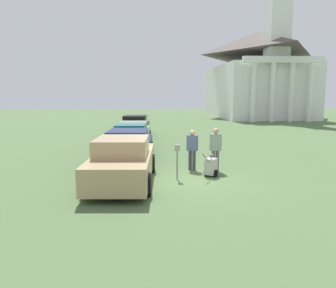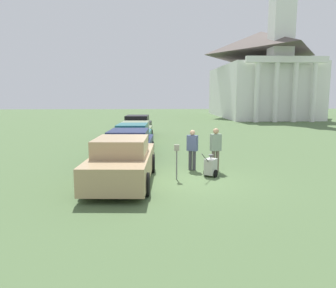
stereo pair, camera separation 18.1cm
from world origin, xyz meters
name	(u,v)px [view 2 (the right image)]	position (x,y,z in m)	size (l,w,h in m)	color
ground_plane	(186,180)	(0.00, 0.00, 0.00)	(120.00, 120.00, 0.00)	#4C663D
parked_car_tan	(122,162)	(-2.28, -0.28, 0.75)	(2.32, 5.07, 1.61)	tan
parked_car_navy	(129,147)	(-2.28, 3.45, 0.69)	(2.33, 5.25, 1.48)	#19234C
parked_car_teal	(133,138)	(-2.28, 6.43, 0.69)	(2.16, 4.87, 1.49)	#23666B
parked_car_sage	(136,132)	(-2.28, 9.88, 0.63)	(2.27, 4.85, 1.34)	gray
parked_car_black	(138,126)	(-2.28, 12.92, 0.72)	(2.21, 4.93, 1.56)	black
parking_meter	(177,155)	(-0.35, 0.07, 0.90)	(0.18, 0.09, 1.28)	slate
person_worker	(192,147)	(0.41, 1.55, 0.94)	(0.47, 0.39, 1.66)	#3F3F47
person_supervisor	(216,147)	(1.31, 1.25, 1.00)	(0.45, 0.29, 1.75)	#665B4C
equipment_cart	(211,167)	(0.97, 0.42, 0.39)	(0.73, 0.91, 1.00)	#B2B2AD
church	(260,74)	(13.84, 33.84, 5.98)	(11.07, 18.53, 22.15)	white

